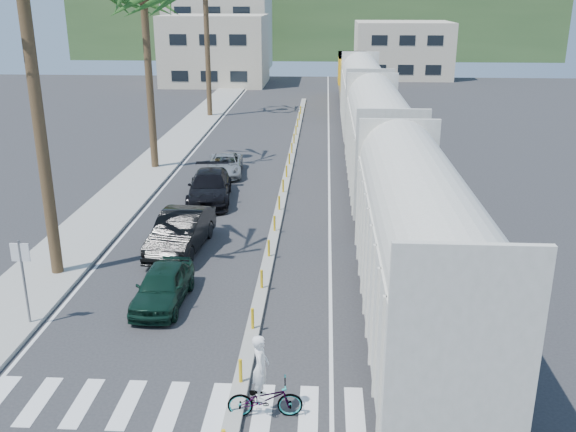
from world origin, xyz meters
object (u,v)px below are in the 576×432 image
object	(u,v)px
street_sign	(23,271)
cyclist	(264,391)
car_lead	(163,286)
car_second	(181,232)

from	to	relation	value
street_sign	cyclist	size ratio (longest dim) A/B	1.30
street_sign	car_lead	world-z (taller)	street_sign
car_lead	cyclist	bearing A→B (deg)	-54.71
car_lead	cyclist	size ratio (longest dim) A/B	1.74
car_lead	cyclist	xyz separation A→B (m)	(4.10, -6.11, 0.06)
cyclist	car_second	bearing A→B (deg)	17.86
street_sign	car_second	size ratio (longest dim) A/B	0.58
street_sign	car_second	bearing A→B (deg)	62.61
street_sign	car_second	distance (m)	7.75
car_second	cyclist	distance (m)	11.96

